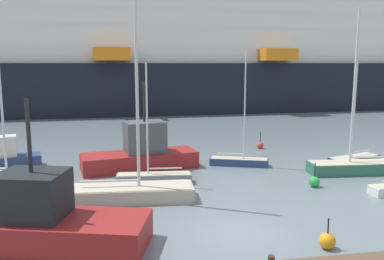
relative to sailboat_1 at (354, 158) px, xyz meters
name	(u,v)px	position (x,y,z in m)	size (l,w,h in m)	color
ground_plane	(240,233)	(-12.01, -10.86, -0.35)	(600.00, 600.00, 0.00)	slate
sailboat_1	(354,158)	(0.00, 0.00, 0.00)	(4.44, 2.53, 7.57)	black
sailboat_2	(0,177)	(-24.39, -1.51, 0.16)	(6.01, 3.36, 10.30)	white
sailboat_3	(154,177)	(-15.15, -2.79, 0.06)	(4.67, 1.43, 7.39)	gray
sailboat_4	(356,165)	(-1.52, -2.73, 0.18)	(6.53, 2.19, 10.73)	#2D6B51
sailboat_5	(239,160)	(-8.72, 0.63, 0.05)	(4.29, 2.34, 8.16)	navy
sailboat_7	(129,190)	(-16.72, -5.70, 0.25)	(7.05, 2.40, 13.24)	#BCB29E
fishing_boat_0	(2,158)	(-25.33, 2.45, 0.42)	(5.47, 2.84, 4.16)	navy
fishing_boat_1	(42,221)	(-20.29, -10.61, 0.66)	(8.81, 4.94, 5.97)	maroon
fishing_boat_2	(141,153)	(-15.73, 1.01, 0.78)	(8.32, 4.05, 6.11)	maroon
channel_buoy_0	(314,181)	(-5.73, -5.12, -0.02)	(0.64, 0.64, 1.49)	green
channel_buoy_1	(260,145)	(-5.24, 6.04, -0.06)	(0.56, 0.56, 1.47)	red
channel_buoy_2	(327,241)	(-9.03, -12.91, -0.02)	(0.66, 0.66, 1.27)	orange
cruise_ship	(184,57)	(-6.99, 38.64, 8.03)	(134.06, 24.07, 26.04)	black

